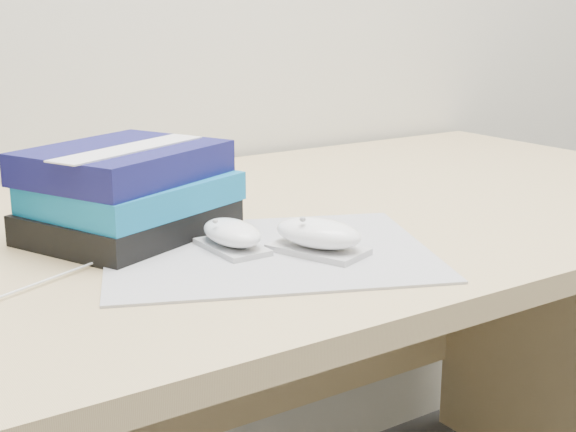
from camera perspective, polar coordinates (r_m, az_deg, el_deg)
desk at (r=1.25m, az=-3.56°, el=-9.78°), size 1.60×0.80×0.73m
mousepad at (r=0.95m, az=-1.45°, el=-2.58°), size 0.46×0.42×0.00m
mouse_rear at (r=0.95m, az=-4.01°, el=-1.37°), size 0.05×0.10×0.04m
mouse_front at (r=0.93m, az=2.15°, el=-1.42°), size 0.10×0.13×0.05m
usb_cable at (r=0.90m, az=-15.34°, el=-3.86°), size 0.18×0.08×0.00m
book_stack at (r=1.03m, az=-11.28°, el=1.68°), size 0.29×0.26×0.12m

